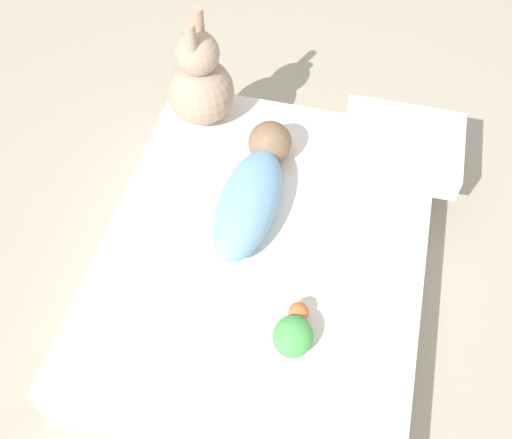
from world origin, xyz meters
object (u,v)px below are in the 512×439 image
Objects in this scene: swaddled_baby at (253,189)px; turtle_plush at (294,333)px; pillow at (400,146)px; bunny_plush at (200,83)px.

swaddled_baby is 0.45m from turtle_plush.
turtle_plush is at bearing -151.23° from swaddled_baby.
swaddled_baby is at bearing 126.20° from pillow.
bunny_plush is (0.31, 0.25, 0.08)m from swaddled_baby.
pillow is at bearing -15.65° from turtle_plush.
bunny_plush is at bearing 88.24° from pillow.
bunny_plush reaches higher than pillow.
turtle_plush is (-0.69, 0.19, -0.00)m from pillow.
swaddled_baby is 0.49m from pillow.
bunny_plush is 0.84m from turtle_plush.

